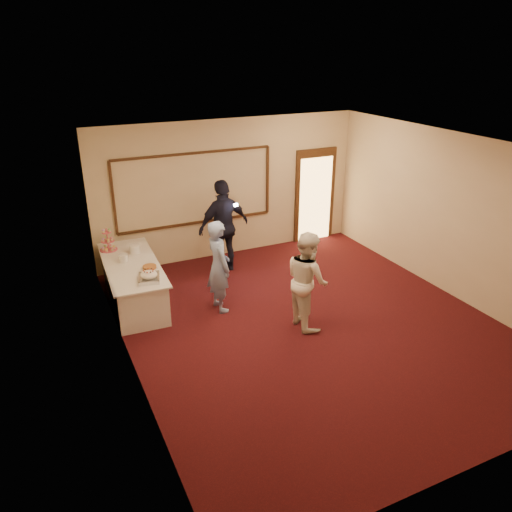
% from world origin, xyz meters
% --- Properties ---
extents(floor, '(7.00, 7.00, 0.00)m').
position_xyz_m(floor, '(0.00, 0.00, 0.00)').
color(floor, black).
rests_on(floor, ground).
extents(room_walls, '(6.04, 7.04, 3.02)m').
position_xyz_m(room_walls, '(0.00, 0.00, 2.03)').
color(room_walls, beige).
rests_on(room_walls, floor).
extents(wall_molding, '(3.45, 0.04, 1.55)m').
position_xyz_m(wall_molding, '(-0.80, 3.47, 1.60)').
color(wall_molding, '#351910').
rests_on(wall_molding, room_walls).
extents(doorway, '(1.05, 0.07, 2.20)m').
position_xyz_m(doorway, '(2.15, 3.45, 1.08)').
color(doorway, '#351910').
rests_on(doorway, floor).
extents(buffet_table, '(1.06, 2.47, 0.77)m').
position_xyz_m(buffet_table, '(-2.53, 2.09, 0.39)').
color(buffet_table, silver).
rests_on(buffet_table, floor).
extents(pavlova_tray, '(0.43, 0.53, 0.17)m').
position_xyz_m(pavlova_tray, '(-2.40, 1.27, 0.85)').
color(pavlova_tray, '#B4B6BB').
rests_on(pavlova_tray, buffet_table).
extents(cupcake_stand, '(0.33, 0.33, 0.49)m').
position_xyz_m(cupcake_stand, '(-2.78, 2.90, 0.94)').
color(cupcake_stand, '#D35467').
rests_on(cupcake_stand, buffet_table).
extents(plate_stack_a, '(0.17, 0.17, 0.14)m').
position_xyz_m(plate_stack_a, '(-2.63, 2.22, 0.84)').
color(plate_stack_a, white).
rests_on(plate_stack_a, buffet_table).
extents(plate_stack_b, '(0.21, 0.21, 0.17)m').
position_xyz_m(plate_stack_b, '(-2.36, 2.52, 0.86)').
color(plate_stack_b, white).
rests_on(plate_stack_b, buffet_table).
extents(tart, '(0.28, 0.28, 0.06)m').
position_xyz_m(tart, '(-2.28, 1.71, 0.80)').
color(tart, white).
rests_on(tart, buffet_table).
extents(man, '(0.43, 0.63, 1.68)m').
position_xyz_m(man, '(-1.20, 1.16, 0.84)').
color(man, '#7C93C6').
rests_on(man, floor).
extents(woman, '(0.67, 0.84, 1.66)m').
position_xyz_m(woman, '(-0.07, 0.04, 0.83)').
color(woman, white).
rests_on(woman, floor).
extents(guest, '(1.21, 0.67, 1.95)m').
position_xyz_m(guest, '(-0.49, 2.66, 0.98)').
color(guest, black).
rests_on(guest, floor).
extents(camera_flash, '(0.08, 0.05, 0.05)m').
position_xyz_m(camera_flash, '(-0.33, 2.41, 1.48)').
color(camera_flash, white).
rests_on(camera_flash, guest).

